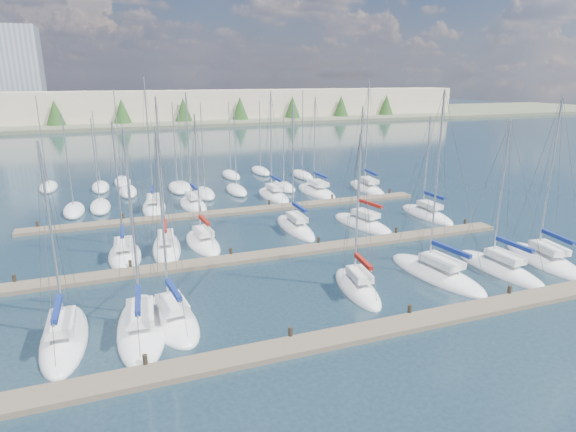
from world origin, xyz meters
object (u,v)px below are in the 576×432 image
object	(u,v)px
sailboat_a	(64,338)
sailboat_r	(367,188)
sailboat_q	(316,191)
sailboat_j	(203,243)
sailboat_g	(544,260)
sailboat_k	(295,227)
sailboat_p	(273,195)
sailboat_m	(427,215)
sailboat_o	(193,205)
sailboat_b	(142,327)
sailboat_n	(154,207)
sailboat_e	(436,274)
sailboat_l	(362,224)
sailboat_i	(167,248)
sailboat_d	(357,288)
sailboat_f	(499,269)
sailboat_h	(125,255)
sailboat_c	(172,319)

from	to	relation	value
sailboat_a	sailboat_r	xyz separation A→B (m)	(35.15, 27.43, 0.01)
sailboat_q	sailboat_j	distance (m)	22.86
sailboat_a	sailboat_g	world-z (taller)	sailboat_g
sailboat_k	sailboat_p	distance (m)	13.41
sailboat_m	sailboat_o	size ratio (longest dim) A/B	0.83
sailboat_q	sailboat_b	xyz separation A→B (m)	(-23.87, -28.38, 0.00)
sailboat_n	sailboat_e	xyz separation A→B (m)	(18.17, -27.17, -0.02)
sailboat_l	sailboat_m	bearing A→B (deg)	-8.13
sailboat_p	sailboat_n	bearing A→B (deg)	-179.98
sailboat_n	sailboat_i	size ratio (longest dim) A/B	1.11
sailboat_b	sailboat_g	size ratio (longest dim) A/B	0.90
sailboat_d	sailboat_n	distance (m)	29.60
sailboat_i	sailboat_a	bearing A→B (deg)	-113.13
sailboat_f	sailboat_i	bearing A→B (deg)	146.86
sailboat_d	sailboat_h	bearing A→B (deg)	147.57
sailboat_f	sailboat_e	bearing A→B (deg)	167.32
sailboat_c	sailboat_r	size ratio (longest dim) A/B	0.83
sailboat_n	sailboat_o	world-z (taller)	sailboat_n
sailboat_d	sailboat_a	world-z (taller)	sailboat_a
sailboat_n	sailboat_b	bearing A→B (deg)	-91.45
sailboat_n	sailboat_i	xyz separation A→B (m)	(-0.30, -14.25, -0.00)
sailboat_i	sailboat_h	size ratio (longest dim) A/B	1.15
sailboat_c	sailboat_m	bearing A→B (deg)	18.84
sailboat_j	sailboat_c	world-z (taller)	sailboat_c
sailboat_n	sailboat_b	distance (m)	27.93
sailboat_b	sailboat_e	distance (m)	21.56
sailboat_i	sailboat_o	xyz separation A→B (m)	(4.67, 13.78, -0.00)
sailboat_f	sailboat_r	xyz separation A→B (m)	(4.15, 28.07, 0.01)
sailboat_k	sailboat_e	world-z (taller)	sailboat_e
sailboat_l	sailboat_g	world-z (taller)	sailboat_g
sailboat_r	sailboat_c	bearing A→B (deg)	-131.91
sailboat_r	sailboat_e	bearing A→B (deg)	-104.16
sailboat_c	sailboat_g	distance (m)	29.69
sailboat_b	sailboat_o	bearing A→B (deg)	78.39
sailboat_l	sailboat_e	xyz separation A→B (m)	(-0.99, -13.23, 0.00)
sailboat_n	sailboat_i	distance (m)	14.25
sailboat_p	sailboat_o	bearing A→B (deg)	-176.47
sailboat_j	sailboat_n	world-z (taller)	sailboat_n
sailboat_j	sailboat_i	xyz separation A→B (m)	(-3.22, -0.27, 0.01)
sailboat_g	sailboat_k	bearing A→B (deg)	144.25
sailboat_l	sailboat_g	xyz separation A→B (m)	(8.99, -13.95, 0.00)
sailboat_l	sailboat_r	xyz separation A→B (m)	(8.37, 13.94, 0.01)
sailboat_d	sailboat_j	bearing A→B (deg)	129.37
sailboat_o	sailboat_c	distance (m)	27.51
sailboat_q	sailboat_i	distance (m)	25.57
sailboat_o	sailboat_e	xyz separation A→B (m)	(13.80, -26.70, -0.01)
sailboat_l	sailboat_a	distance (m)	29.99
sailboat_d	sailboat_g	world-z (taller)	sailboat_g
sailboat_m	sailboat_b	xyz separation A→B (m)	(-30.70, -14.34, -0.01)
sailboat_f	sailboat_d	size ratio (longest dim) A/B	1.05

